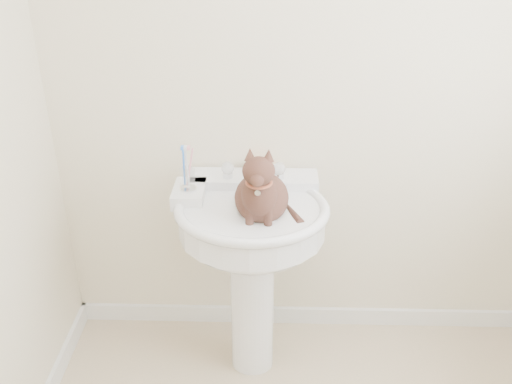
{
  "coord_description": "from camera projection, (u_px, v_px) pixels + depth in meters",
  "views": [
    {
      "loc": [
        -0.16,
        -1.15,
        1.93
      ],
      "look_at": [
        -0.21,
        0.78,
        0.91
      ],
      "focal_mm": 40.0,
      "sensor_mm": 36.0,
      "label": 1
    }
  ],
  "objects": [
    {
      "name": "wall_back",
      "position": [
        311.0,
        81.0,
        2.3
      ],
      "size": [
        2.2,
        0.0,
        2.5
      ],
      "primitive_type": null,
      "color": "beige",
      "rests_on": "ground"
    },
    {
      "name": "baseboard_back",
      "position": [
        300.0,
        315.0,
        2.86
      ],
      "size": [
        2.2,
        0.02,
        0.09
      ],
      "primitive_type": "cube",
      "color": "white",
      "rests_on": "floor"
    },
    {
      "name": "toothbrush_cup",
      "position": [
        188.0,
        178.0,
        2.27
      ],
      "size": [
        0.07,
        0.07,
        0.19
      ],
      "rotation": [
        0.0,
        0.0,
        0.22
      ],
      "color": "silver",
      "rests_on": "pedestal_sink"
    },
    {
      "name": "cat",
      "position": [
        261.0,
        194.0,
        2.15
      ],
      "size": [
        0.23,
        0.29,
        0.42
      ],
      "rotation": [
        0.0,
        0.0,
        -0.08
      ],
      "color": "#503026",
      "rests_on": "pedestal_sink"
    },
    {
      "name": "soap_bar",
      "position": [
        260.0,
        167.0,
        2.44
      ],
      "size": [
        0.09,
        0.06,
        0.03
      ],
      "primitive_type": "cube",
      "rotation": [
        0.0,
        0.0,
        0.09
      ],
      "color": "orange",
      "rests_on": "pedestal_sink"
    },
    {
      "name": "faucet",
      "position": [
        253.0,
        171.0,
        2.34
      ],
      "size": [
        0.28,
        0.12,
        0.14
      ],
      "color": "silver",
      "rests_on": "pedestal_sink"
    },
    {
      "name": "pedestal_sink",
      "position": [
        251.0,
        238.0,
        2.31
      ],
      "size": [
        0.63,
        0.62,
        0.87
      ],
      "color": "white",
      "rests_on": "floor"
    }
  ]
}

